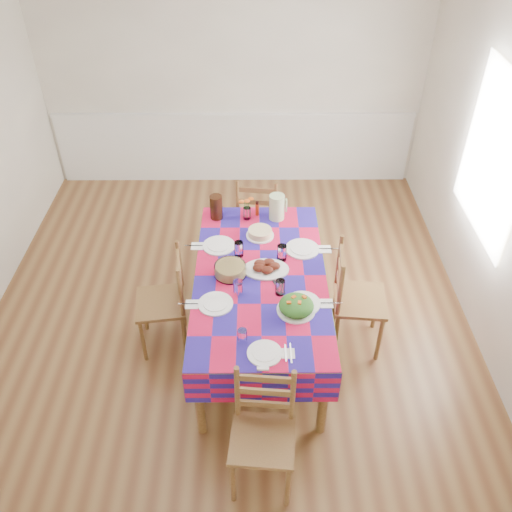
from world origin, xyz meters
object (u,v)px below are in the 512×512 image
(meat_platter, at_px, (266,267))
(chair_right, at_px, (354,299))
(green_pitcher, at_px, (277,207))
(chair_far, at_px, (258,217))
(chair_left, at_px, (166,302))
(chair_near, at_px, (263,434))
(tea_pitcher, at_px, (216,207))
(dining_table, at_px, (260,283))

(meat_platter, relative_size, chair_right, 0.37)
(green_pitcher, xyz_separation_m, chair_far, (-0.17, 0.44, -0.42))
(chair_left, bearing_deg, chair_near, 24.70)
(tea_pitcher, height_order, chair_right, chair_right)
(chair_left, distance_m, chair_right, 1.60)
(meat_platter, height_order, chair_left, chair_left)
(chair_near, distance_m, chair_left, 1.50)
(dining_table, height_order, chair_right, chair_right)
(tea_pitcher, bearing_deg, green_pitcher, -0.99)
(chair_far, bearing_deg, chair_left, 65.00)
(dining_table, height_order, meat_platter, meat_platter)
(meat_platter, bearing_deg, chair_right, -4.52)
(meat_platter, distance_m, chair_right, 0.81)
(green_pitcher, distance_m, chair_far, 0.63)
(meat_platter, relative_size, chair_near, 0.39)
(chair_right, bearing_deg, chair_left, 95.66)
(dining_table, height_order, chair_left, chair_left)
(meat_platter, xyz_separation_m, tea_pitcher, (-0.44, 0.76, 0.09))
(tea_pitcher, relative_size, chair_near, 0.24)
(dining_table, xyz_separation_m, chair_near, (0.00, -1.26, -0.22))
(chair_left, bearing_deg, chair_far, 140.08)
(chair_near, height_order, chair_far, chair_far)
(chair_far, bearing_deg, green_pitcher, 117.71)
(green_pitcher, height_order, chair_left, green_pitcher)
(meat_platter, height_order, green_pitcher, green_pitcher)
(meat_platter, height_order, chair_far, chair_far)
(meat_platter, xyz_separation_m, chair_right, (0.75, -0.06, -0.31))
(dining_table, distance_m, tea_pitcher, 0.94)
(meat_platter, xyz_separation_m, chair_left, (-0.85, -0.06, -0.33))
(chair_far, bearing_deg, dining_table, 97.55)
(chair_far, xyz_separation_m, chair_right, (0.80, -1.26, 0.02))
(meat_platter, height_order, chair_near, chair_near)
(dining_table, bearing_deg, green_pitcher, 78.95)
(chair_near, bearing_deg, meat_platter, 93.35)
(tea_pitcher, relative_size, chair_far, 0.24)
(tea_pitcher, height_order, chair_near, tea_pitcher)
(meat_platter, xyz_separation_m, green_pitcher, (0.11, 0.75, 0.09))
(dining_table, height_order, green_pitcher, green_pitcher)
(green_pitcher, xyz_separation_m, chair_near, (-0.16, -2.08, -0.43))
(dining_table, bearing_deg, chair_left, 179.57)
(tea_pitcher, xyz_separation_m, chair_right, (1.20, -0.82, -0.39))
(tea_pitcher, distance_m, chair_left, 1.01)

